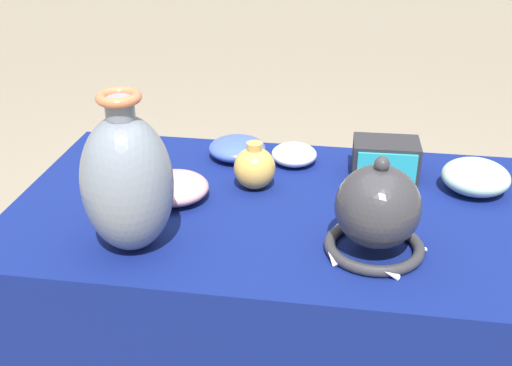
{
  "coord_description": "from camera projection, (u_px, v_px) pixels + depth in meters",
  "views": [
    {
      "loc": [
        0.15,
        -1.21,
        1.36
      ],
      "look_at": [
        -0.02,
        -0.14,
        0.82
      ],
      "focal_mm": 45.0,
      "sensor_mm": 36.0,
      "label": 1
    }
  ],
  "objects": [
    {
      "name": "bowl_shallow_porcelain",
      "position": [
        294.0,
        154.0,
        1.57
      ],
      "size": [
        0.11,
        0.11,
        0.05
      ],
      "primitive_type": "ellipsoid",
      "color": "white",
      "rests_on": "display_table"
    },
    {
      "name": "bowl_shallow_rose",
      "position": [
        175.0,
        188.0,
        1.4
      ],
      "size": [
        0.15,
        0.15,
        0.06
      ],
      "primitive_type": "ellipsoid",
      "color": "#D19399",
      "rests_on": "display_table"
    },
    {
      "name": "display_table",
      "position": [
        271.0,
        241.0,
        1.41
      ],
      "size": [
        1.13,
        0.68,
        0.7
      ],
      "color": "#38383D",
      "rests_on": "ground_plane"
    },
    {
      "name": "vase_dome_bell",
      "position": [
        377.0,
        213.0,
        1.19
      ],
      "size": [
        0.2,
        0.2,
        0.2
      ],
      "color": "#2D2D33",
      "rests_on": "display_table"
    },
    {
      "name": "bowl_shallow_cobalt",
      "position": [
        237.0,
        148.0,
        1.6
      ],
      "size": [
        0.14,
        0.14,
        0.05
      ],
      "primitive_type": "ellipsoid",
      "color": "#3851A8",
      "rests_on": "display_table"
    },
    {
      "name": "jar_round_ochre",
      "position": [
        255.0,
        167.0,
        1.44
      ],
      "size": [
        0.09,
        0.09,
        0.11
      ],
      "color": "gold",
      "rests_on": "display_table"
    },
    {
      "name": "mosaic_tile_box",
      "position": [
        386.0,
        159.0,
        1.5
      ],
      "size": [
        0.16,
        0.11,
        0.09
      ],
      "rotation": [
        0.0,
        0.0,
        0.03
      ],
      "color": "#232328",
      "rests_on": "display_table"
    },
    {
      "name": "bowl_shallow_celadon",
      "position": [
        476.0,
        177.0,
        1.43
      ],
      "size": [
        0.15,
        0.15,
        0.07
      ],
      "primitive_type": "ellipsoid",
      "color": "#A8CCB7",
      "rests_on": "display_table"
    },
    {
      "name": "vase_tall_bulbous",
      "position": [
        127.0,
        182.0,
        1.18
      ],
      "size": [
        0.17,
        0.17,
        0.31
      ],
      "color": "slate",
      "rests_on": "display_table"
    }
  ]
}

